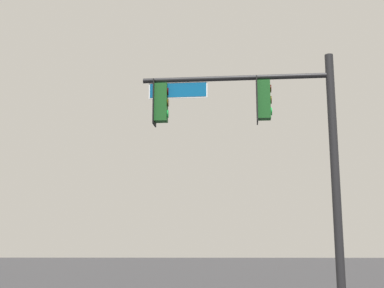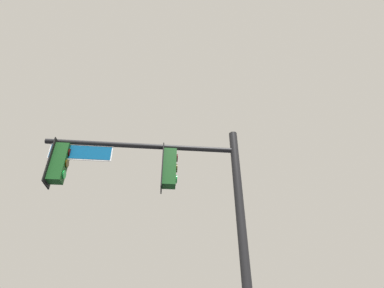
# 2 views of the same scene
# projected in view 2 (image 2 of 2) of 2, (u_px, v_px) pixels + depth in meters

# --- Properties ---
(signal_pole_near) EXTENTS (5.39, 0.56, 6.86)m
(signal_pole_near) POSITION_uv_depth(u_px,v_px,m) (170.00, 198.00, 7.63)
(signal_pole_near) COLOR black
(signal_pole_near) RESTS_ON ground_plane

